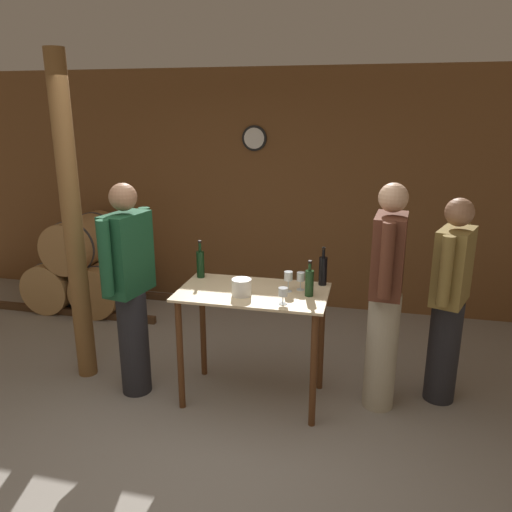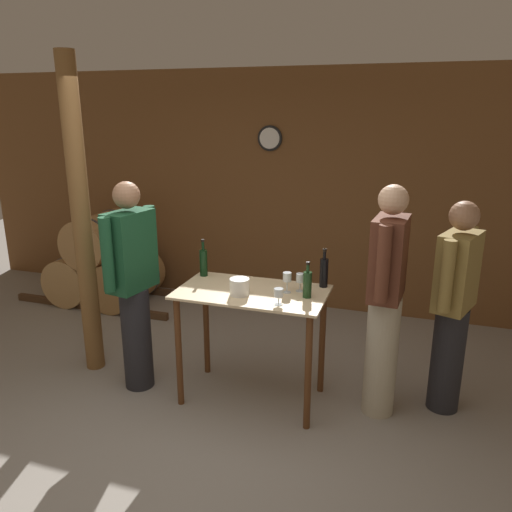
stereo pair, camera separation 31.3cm
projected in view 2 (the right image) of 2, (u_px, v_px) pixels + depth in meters
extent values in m
plane|color=gray|center=(184.00, 450.00, 3.44)|extent=(14.00, 14.00, 0.00)
cube|color=brown|center=(291.00, 192.00, 5.69)|extent=(8.40, 0.05, 2.70)
cylinder|color=black|center=(270.00, 138.00, 5.56)|extent=(0.28, 0.03, 0.28)
cylinder|color=white|center=(269.00, 138.00, 5.55)|extent=(0.23, 0.01, 0.23)
cube|color=#4C331E|center=(90.00, 306.00, 5.83)|extent=(2.02, 0.06, 0.08)
cube|color=#4C331E|center=(122.00, 287.00, 6.46)|extent=(2.02, 0.06, 0.08)
cylinder|color=tan|center=(84.00, 275.00, 6.17)|extent=(0.58, 0.85, 0.58)
cylinder|color=#38383D|center=(71.00, 281.00, 5.93)|extent=(0.59, 0.03, 0.59)
cylinder|color=#38383D|center=(97.00, 269.00, 6.40)|extent=(0.59, 0.03, 0.59)
cylinder|color=#9E7242|center=(127.00, 280.00, 5.98)|extent=(0.58, 0.85, 0.58)
cylinder|color=#38383D|center=(115.00, 287.00, 5.75)|extent=(0.59, 0.03, 0.59)
cylinder|color=#38383D|center=(138.00, 273.00, 6.22)|extent=(0.59, 0.03, 0.59)
cylinder|color=#AD7F4C|center=(102.00, 238.00, 5.94)|extent=(0.58, 0.85, 0.58)
cylinder|color=#38383D|center=(88.00, 243.00, 5.70)|extent=(0.59, 0.03, 0.59)
cylinder|color=#38383D|center=(114.00, 233.00, 6.17)|extent=(0.59, 0.03, 0.59)
cube|color=beige|center=(252.00, 292.00, 3.81)|extent=(1.14, 0.65, 0.02)
cylinder|color=#593319|center=(179.00, 352.00, 3.86)|extent=(0.05, 0.05, 0.90)
cylinder|color=#593319|center=(308.00, 373.00, 3.55)|extent=(0.05, 0.05, 0.90)
cylinder|color=#593319|center=(206.00, 325.00, 4.34)|extent=(0.05, 0.05, 0.90)
cylinder|color=#593319|center=(322.00, 341.00, 4.03)|extent=(0.05, 0.05, 0.90)
cylinder|color=brown|center=(82.00, 222.00, 4.18)|extent=(0.16, 0.16, 2.70)
cylinder|color=black|center=(204.00, 263.00, 4.13)|extent=(0.06, 0.06, 0.22)
cylinder|color=black|center=(203.00, 245.00, 4.09)|extent=(0.02, 0.02, 0.09)
cylinder|color=black|center=(203.00, 241.00, 4.08)|extent=(0.03, 0.03, 0.02)
cylinder|color=#193819|center=(307.00, 285.00, 3.65)|extent=(0.06, 0.06, 0.20)
cylinder|color=#193819|center=(308.00, 267.00, 3.62)|extent=(0.02, 0.02, 0.08)
cylinder|color=black|center=(308.00, 263.00, 3.61)|extent=(0.03, 0.03, 0.02)
cylinder|color=black|center=(324.00, 273.00, 3.87)|extent=(0.07, 0.07, 0.23)
cylinder|color=black|center=(325.00, 254.00, 3.83)|extent=(0.02, 0.02, 0.08)
cylinder|color=black|center=(325.00, 250.00, 3.82)|extent=(0.03, 0.03, 0.02)
cylinder|color=silver|center=(287.00, 292.00, 3.78)|extent=(0.06, 0.06, 0.00)
cylinder|color=silver|center=(287.00, 287.00, 3.77)|extent=(0.01, 0.01, 0.09)
cylinder|color=silver|center=(287.00, 277.00, 3.74)|extent=(0.06, 0.06, 0.07)
cylinder|color=silver|center=(278.00, 305.00, 3.54)|extent=(0.06, 0.06, 0.00)
cylinder|color=silver|center=(279.00, 300.00, 3.53)|extent=(0.01, 0.01, 0.06)
cylinder|color=silver|center=(279.00, 292.00, 3.51)|extent=(0.07, 0.07, 0.06)
cylinder|color=silver|center=(300.00, 291.00, 3.80)|extent=(0.06, 0.06, 0.00)
cylinder|color=silver|center=(300.00, 286.00, 3.79)|extent=(0.01, 0.01, 0.07)
cylinder|color=silver|center=(300.00, 278.00, 3.77)|extent=(0.06, 0.06, 0.07)
cylinder|color=white|center=(240.00, 287.00, 3.72)|extent=(0.15, 0.15, 0.13)
cylinder|color=#232328|center=(447.00, 359.00, 3.82)|extent=(0.24, 0.24, 0.84)
cube|color=olive|center=(458.00, 271.00, 3.62)|extent=(0.34, 0.45, 0.57)
sphere|color=#9E7051|center=(464.00, 216.00, 3.50)|extent=(0.21, 0.21, 0.21)
cylinder|color=olive|center=(468.00, 260.00, 3.80)|extent=(0.09, 0.09, 0.52)
cylinder|color=olive|center=(447.00, 276.00, 3.42)|extent=(0.09, 0.09, 0.52)
cylinder|color=#B7AD93|center=(381.00, 356.00, 3.75)|extent=(0.24, 0.24, 0.94)
cube|color=#592D1E|center=(389.00, 258.00, 3.53)|extent=(0.25, 0.42, 0.59)
sphere|color=tan|center=(393.00, 200.00, 3.42)|extent=(0.21, 0.21, 0.21)
cylinder|color=#592D1E|center=(394.00, 246.00, 3.75)|extent=(0.09, 0.09, 0.53)
cylinder|color=#592D1E|center=(383.00, 264.00, 3.31)|extent=(0.09, 0.09, 0.53)
cylinder|color=#232328|center=(137.00, 338.00, 4.13)|extent=(0.24, 0.24, 0.87)
cube|color=#194C2D|center=(130.00, 251.00, 3.92)|extent=(0.29, 0.43, 0.63)
sphere|color=#9E7051|center=(126.00, 195.00, 3.79)|extent=(0.21, 0.21, 0.21)
cylinder|color=#194C2D|center=(107.00, 255.00, 3.69)|extent=(0.09, 0.09, 0.57)
cylinder|color=#194C2D|center=(151.00, 240.00, 4.12)|extent=(0.09, 0.09, 0.57)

